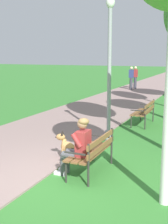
# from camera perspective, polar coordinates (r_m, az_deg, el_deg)

# --- Properties ---
(ground_plane) EXTENTS (120.00, 120.00, 0.00)m
(ground_plane) POSITION_cam_1_polar(r_m,az_deg,el_deg) (6.28, -5.62, -12.87)
(ground_plane) COLOR #33752D
(paved_path) EXTENTS (3.77, 60.00, 0.04)m
(paved_path) POSITION_cam_1_polar(r_m,az_deg,el_deg) (29.53, 13.96, 5.56)
(paved_path) COLOR gray
(paved_path) RESTS_ON ground
(park_bench_near) EXTENTS (0.55, 1.50, 0.85)m
(park_bench_near) POSITION_cam_1_polar(r_m,az_deg,el_deg) (6.54, 1.71, -7.05)
(park_bench_near) COLOR brown
(park_bench_near) RESTS_ON ground
(park_bench_mid) EXTENTS (0.55, 1.50, 0.85)m
(park_bench_mid) POSITION_cam_1_polar(r_m,az_deg,el_deg) (11.17, 11.20, 0.22)
(park_bench_mid) COLOR brown
(park_bench_mid) RESTS_ON ground
(person_seated_on_near_bench) EXTENTS (0.74, 0.49, 1.25)m
(person_seated_on_near_bench) POSITION_cam_1_polar(r_m,az_deg,el_deg) (6.30, -1.06, -6.13)
(person_seated_on_near_bench) COLOR #4C4C51
(person_seated_on_near_bench) RESTS_ON ground
(dog_shepherd) EXTENTS (0.82, 0.38, 0.71)m
(dog_shepherd) POSITION_cam_1_polar(r_m,az_deg,el_deg) (7.39, -2.55, -7.00)
(dog_shepherd) COLOR #B27F47
(dog_shepherd) RESTS_ON ground
(lamp_post_near) EXTENTS (0.24, 0.24, 4.05)m
(lamp_post_near) POSITION_cam_1_polar(r_m,az_deg,el_deg) (8.76, 4.77, 8.00)
(lamp_post_near) COLOR gray
(lamp_post_near) RESTS_ON ground
(pedestrian_distant) EXTENTS (0.32, 0.22, 1.65)m
(pedestrian_distant) POSITION_cam_1_polar(r_m,az_deg,el_deg) (21.97, 8.77, 6.24)
(pedestrian_distant) COLOR #383842
(pedestrian_distant) RESTS_ON ground
(pedestrian_further_distant) EXTENTS (0.32, 0.22, 1.65)m
(pedestrian_further_distant) POSITION_cam_1_polar(r_m,az_deg,el_deg) (22.63, 9.52, 6.34)
(pedestrian_further_distant) COLOR #383842
(pedestrian_further_distant) RESTS_ON ground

